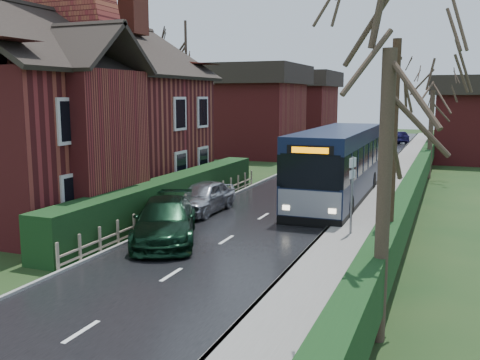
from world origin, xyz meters
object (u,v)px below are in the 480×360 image
at_px(car_green, 165,221).
at_px(brick_house, 71,111).
at_px(bus_stop_sign, 352,185).
at_px(bus, 338,166).
at_px(car_silver, 204,197).
at_px(telegraph_pole, 392,165).

bearing_deg(car_green, brick_house, 126.60).
bearing_deg(bus_stop_sign, car_green, -138.64).
bearing_deg(bus, brick_house, -152.62).
bearing_deg(car_silver, car_green, -80.22).
bearing_deg(brick_house, bus_stop_sign, -3.26).
bearing_deg(telegraph_pole, car_silver, 151.29).
relative_size(car_green, bus_stop_sign, 1.74).
distance_m(bus, telegraph_pole, 11.86).
relative_size(brick_house, telegraph_pole, 2.26).
xyz_separation_m(car_silver, telegraph_pole, (8.50, -6.47, 2.58)).
xyz_separation_m(car_green, telegraph_pole, (7.75, -1.78, 2.54)).
xyz_separation_m(bus, bus_stop_sign, (1.80, -6.49, 0.20)).
xyz_separation_m(car_silver, bus_stop_sign, (6.70, -1.77, 1.24)).
bearing_deg(car_green, bus, 41.14).
bearing_deg(car_silver, telegraph_pole, -36.59).
bearing_deg(brick_house, car_green, -28.32).
distance_m(car_green, telegraph_pole, 8.35).
xyz_separation_m(bus, telegraph_pole, (3.60, -11.20, 1.55)).
bearing_deg(bus, car_silver, -136.48).
distance_m(brick_house, bus, 12.64).
height_order(car_silver, car_green, car_green).
bearing_deg(car_green, car_silver, 73.99).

